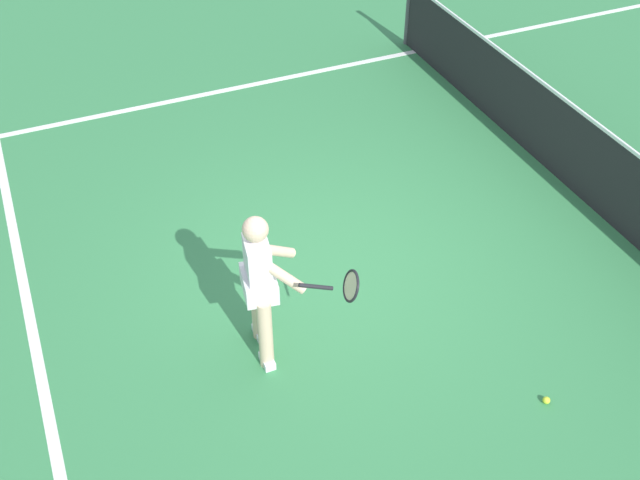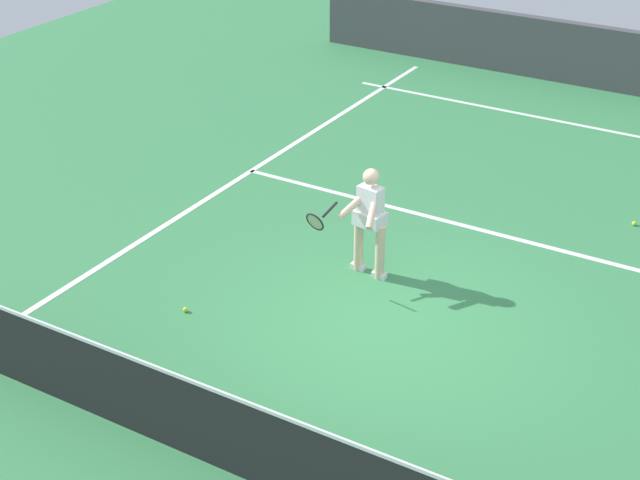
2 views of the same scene
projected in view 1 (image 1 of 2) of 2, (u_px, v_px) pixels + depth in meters
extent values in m
plane|color=#38844C|center=(328.00, 271.00, 7.97)|extent=(26.55, 26.55, 0.00)
cube|color=white|center=(37.00, 355.00, 7.09)|extent=(8.02, 0.10, 0.01)
cube|color=white|center=(214.00, 92.00, 10.78)|extent=(0.10, 18.42, 0.01)
cylinder|color=#4C4C51|center=(408.00, 11.00, 11.60)|extent=(0.08, 0.08, 1.07)
cube|color=#232326|center=(590.00, 164.00, 8.61)|extent=(8.54, 0.02, 0.95)
cube|color=white|center=(600.00, 126.00, 8.29)|extent=(8.54, 0.02, 0.04)
cylinder|color=beige|center=(258.00, 306.00, 7.03)|extent=(0.13, 0.13, 0.78)
cylinder|color=beige|center=(265.00, 334.00, 6.76)|extent=(0.13, 0.13, 0.78)
cube|color=white|center=(260.00, 332.00, 7.25)|extent=(0.20, 0.10, 0.08)
cube|color=white|center=(267.00, 361.00, 6.99)|extent=(0.20, 0.10, 0.08)
cube|color=white|center=(258.00, 266.00, 6.47)|extent=(0.35, 0.25, 0.52)
cube|color=white|center=(259.00, 283.00, 6.60)|extent=(0.44, 0.34, 0.20)
sphere|color=beige|center=(255.00, 229.00, 6.21)|extent=(0.22, 0.22, 0.22)
cylinder|color=beige|center=(272.00, 250.00, 6.60)|extent=(0.22, 0.48, 0.37)
cylinder|color=beige|center=(279.00, 273.00, 6.38)|extent=(0.34, 0.45, 0.37)
cylinder|color=black|center=(316.00, 287.00, 6.31)|extent=(0.08, 0.30, 0.14)
torus|color=black|center=(351.00, 286.00, 6.41)|extent=(0.30, 0.16, 0.28)
cylinder|color=beige|center=(351.00, 286.00, 6.41)|extent=(0.25, 0.13, 0.23)
sphere|color=#D1E533|center=(546.00, 400.00, 6.65)|extent=(0.07, 0.07, 0.07)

